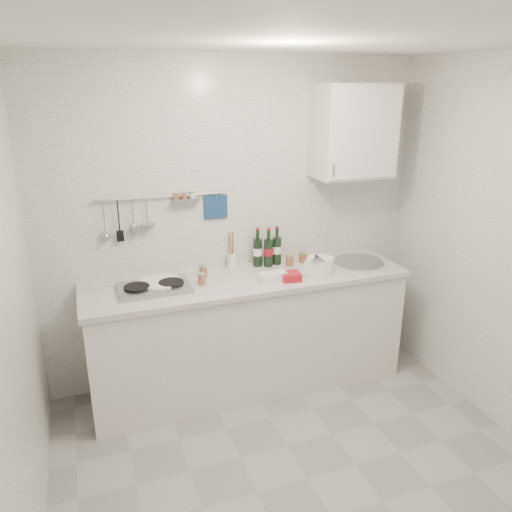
% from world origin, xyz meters
% --- Properties ---
extents(floor, '(3.00, 3.00, 0.00)m').
position_xyz_m(floor, '(0.00, 0.00, 0.00)').
color(floor, gray).
rests_on(floor, ground).
extents(ceiling, '(3.00, 3.00, 0.00)m').
position_xyz_m(ceiling, '(0.00, 0.00, 2.50)').
color(ceiling, silver).
rests_on(ceiling, back_wall).
extents(back_wall, '(3.00, 0.02, 2.50)m').
position_xyz_m(back_wall, '(0.00, 1.40, 1.25)').
color(back_wall, silver).
rests_on(back_wall, floor).
extents(wall_left, '(0.02, 2.80, 2.50)m').
position_xyz_m(wall_left, '(-1.50, 0.00, 1.25)').
color(wall_left, silver).
rests_on(wall_left, floor).
extents(counter, '(2.44, 0.64, 0.96)m').
position_xyz_m(counter, '(0.01, 1.10, 0.43)').
color(counter, beige).
rests_on(counter, floor).
extents(wall_rail, '(0.98, 0.09, 0.34)m').
position_xyz_m(wall_rail, '(-0.60, 1.37, 1.43)').
color(wall_rail, '#93969B').
rests_on(wall_rail, back_wall).
extents(wall_cabinet, '(0.60, 0.38, 0.70)m').
position_xyz_m(wall_cabinet, '(0.90, 1.22, 1.95)').
color(wall_cabinet, beige).
rests_on(wall_cabinet, back_wall).
extents(plate_stack_hob, '(0.32, 0.31, 0.04)m').
position_xyz_m(plate_stack_hob, '(-0.66, 1.14, 0.94)').
color(plate_stack_hob, '#5560C1').
rests_on(plate_stack_hob, counter).
extents(plate_stack_sink, '(0.27, 0.26, 0.11)m').
position_xyz_m(plate_stack_sink, '(0.55, 1.03, 0.97)').
color(plate_stack_sink, white).
rests_on(plate_stack_sink, counter).
extents(wine_bottles, '(0.23, 0.11, 0.31)m').
position_xyz_m(wine_bottles, '(0.23, 1.30, 1.07)').
color(wine_bottles, black).
rests_on(wine_bottles, counter).
extents(butter_dish, '(0.22, 0.13, 0.06)m').
position_xyz_m(butter_dish, '(0.15, 0.98, 0.95)').
color(butter_dish, white).
rests_on(butter_dish, counter).
extents(strawberry_punnet, '(0.15, 0.15, 0.06)m').
position_xyz_m(strawberry_punnet, '(0.28, 0.94, 0.95)').
color(strawberry_punnet, red).
rests_on(strawberry_punnet, counter).
extents(utensil_crock, '(0.07, 0.07, 0.30)m').
position_xyz_m(utensil_crock, '(-0.05, 1.34, 0.99)').
color(utensil_crock, white).
rests_on(utensil_crock, counter).
extents(jar_a, '(0.06, 0.06, 0.09)m').
position_xyz_m(jar_a, '(-0.31, 1.24, 0.96)').
color(jar_a, brown).
rests_on(jar_a, counter).
extents(jar_b, '(0.06, 0.06, 0.09)m').
position_xyz_m(jar_b, '(0.40, 1.23, 0.96)').
color(jar_b, brown).
rests_on(jar_b, counter).
extents(jar_c, '(0.07, 0.07, 0.08)m').
position_xyz_m(jar_c, '(0.53, 1.27, 0.96)').
color(jar_c, brown).
rests_on(jar_c, counter).
extents(jar_d, '(0.06, 0.06, 0.08)m').
position_xyz_m(jar_d, '(-0.36, 1.08, 0.96)').
color(jar_d, brown).
rests_on(jar_d, counter).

